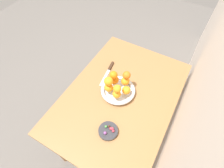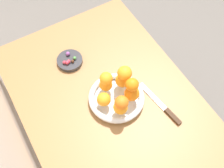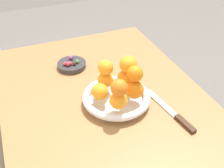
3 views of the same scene
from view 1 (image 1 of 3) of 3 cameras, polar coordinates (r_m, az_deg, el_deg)
ground_plane at (r=1.95m, az=1.97°, el=-15.43°), size 6.00×6.00×0.00m
wall_back at (r=0.86m, az=30.70°, el=3.13°), size 4.00×0.05×2.50m
dining_table at (r=1.36m, az=2.74°, el=-5.67°), size 1.10×0.76×0.74m
fruit_bowl at (r=1.28m, az=1.97°, el=-2.13°), size 0.25×0.25×0.04m
candy_dish at (r=1.15m, az=-1.26°, el=-15.08°), size 0.13×0.13×0.02m
orange_0 at (r=1.23m, az=-1.04°, el=-1.15°), size 0.06×0.06×0.06m
orange_1 at (r=1.20m, az=1.53°, el=-3.29°), size 0.06×0.06×0.06m
orange_2 at (r=1.22m, az=4.67°, el=-2.04°), size 0.06×0.06×0.06m
orange_3 at (r=1.27m, az=4.36°, el=0.97°), size 0.06×0.06×0.06m
orange_4 at (r=1.27m, az=0.72°, el=1.39°), size 0.07×0.07×0.07m
orange_5 at (r=1.23m, az=4.80°, el=2.90°), size 0.06×0.06×0.06m
orange_6 at (r=1.18m, az=-1.16°, el=0.92°), size 0.06×0.06×0.06m
orange_7 at (r=1.22m, az=0.49°, el=2.94°), size 0.06×0.06×0.06m
orange_8 at (r=1.16m, az=1.71°, el=-1.57°), size 0.06×0.06×0.06m
candy_ball_0 at (r=1.14m, az=-0.97°, el=-13.64°), size 0.02×0.02×0.02m
candy_ball_1 at (r=1.13m, az=-0.40°, el=-14.33°), size 0.02×0.02×0.02m
candy_ball_2 at (r=1.13m, az=0.39°, el=-15.06°), size 0.02×0.02×0.02m
candy_ball_3 at (r=1.12m, az=-2.27°, el=-15.68°), size 0.02×0.02×0.02m
candy_ball_4 at (r=1.14m, az=-2.02°, el=-13.72°), size 0.02×0.02×0.02m
candy_ball_5 at (r=1.13m, az=0.10°, el=-14.40°), size 0.02×0.02×0.02m
knife at (r=1.41m, az=-1.24°, el=4.17°), size 0.26×0.06×0.01m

